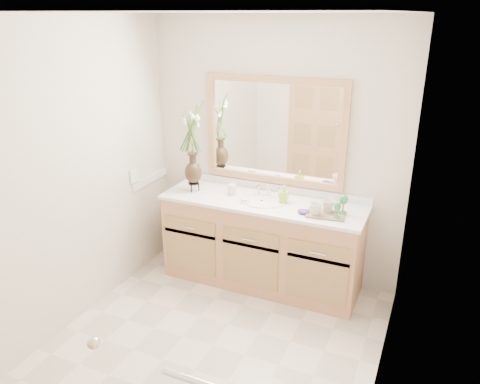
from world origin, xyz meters
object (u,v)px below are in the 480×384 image
at_px(tray, 326,214).
at_px(tumbler, 232,190).
at_px(flower_vase, 192,137).
at_px(soap_bottle, 284,195).

bearing_deg(tray, tumbler, 166.05).
relative_size(tumbler, tray, 0.32).
distance_m(flower_vase, soap_bottle, 0.98).
distance_m(flower_vase, tumbler, 0.60).
bearing_deg(soap_bottle, flower_vase, 177.40).
relative_size(flower_vase, soap_bottle, 5.42).
bearing_deg(flower_vase, soap_bottle, 4.53).
xyz_separation_m(flower_vase, soap_bottle, (0.87, 0.07, -0.45)).
relative_size(tumbler, soap_bottle, 0.70).
xyz_separation_m(tumbler, soap_bottle, (0.50, 0.01, 0.02)).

